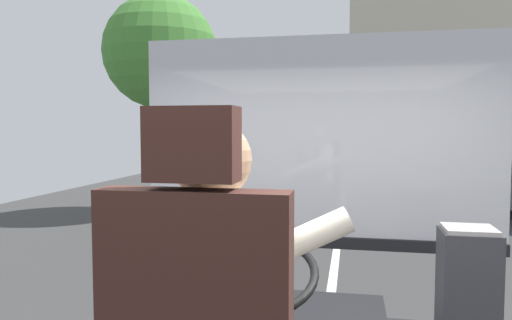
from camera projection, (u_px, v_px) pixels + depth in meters
name	position (u px, v px, depth m)	size (l,w,h in m)	color
ground	(340.00, 223.00, 10.54)	(18.00, 44.00, 0.06)	#333333
bus_driver	(219.00, 302.00, 1.41)	(0.79, 0.59, 0.83)	#332D28
fare_box	(467.00, 308.00, 2.43)	(0.27, 0.25, 0.82)	#333338
windshield_panel	(318.00, 166.00, 3.40)	(2.50, 0.08, 1.48)	silver
street_tree	(160.00, 53.00, 11.50)	(2.69, 2.69, 5.18)	#4C3828
shop_building	(483.00, 96.00, 17.47)	(9.47, 5.18, 6.35)	#BCB29E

